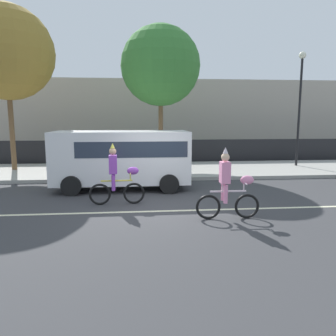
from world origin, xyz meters
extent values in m
plane|color=#38383A|center=(0.00, 0.00, 0.00)|extent=(80.00, 80.00, 0.00)
cube|color=beige|center=(0.00, -0.50, 0.00)|extent=(36.00, 0.14, 0.01)
cube|color=#9E9B93|center=(0.00, 6.50, 0.07)|extent=(60.00, 5.00, 0.15)
cube|color=black|center=(0.00, 9.40, 0.70)|extent=(40.00, 0.08, 1.40)
cube|color=#B2A899|center=(3.27, 18.00, 2.70)|extent=(28.00, 8.00, 5.41)
torus|color=black|center=(-0.79, 0.42, 0.33)|extent=(0.67, 0.09, 0.67)
torus|color=black|center=(-1.84, 0.38, 0.33)|extent=(0.67, 0.09, 0.67)
cylinder|color=#E5D84C|center=(-1.31, 0.40, 0.75)|extent=(0.97, 0.09, 0.05)
cylinder|color=#E5D84C|center=(-1.46, 0.39, 0.84)|extent=(0.04, 0.04, 0.18)
cylinder|color=#E5D84C|center=(-0.89, 0.41, 0.86)|extent=(0.04, 0.04, 0.23)
cylinder|color=#E5D84C|center=(-0.89, 0.41, 0.98)|extent=(0.05, 0.50, 0.03)
ellipsoid|color=purple|center=(-0.81, 0.41, 1.05)|extent=(0.37, 0.21, 0.24)
cube|color=purple|center=(-1.41, 0.39, 1.26)|extent=(0.25, 0.33, 0.56)
sphere|color=tan|center=(-1.41, 0.39, 1.66)|extent=(0.22, 0.22, 0.22)
cone|color=#E5D84C|center=(-1.41, 0.39, 1.84)|extent=(0.14, 0.14, 0.16)
cylinder|color=purple|center=(-1.41, 0.25, 0.71)|extent=(0.11, 0.11, 0.48)
cylinder|color=purple|center=(-1.42, 0.53, 0.71)|extent=(0.11, 0.11, 0.48)
torus|color=black|center=(2.24, -1.38, 0.33)|extent=(0.67, 0.08, 0.67)
torus|color=black|center=(1.19, -1.37, 0.33)|extent=(0.67, 0.08, 0.67)
cylinder|color=silver|center=(1.71, -1.38, 0.75)|extent=(0.97, 0.06, 0.05)
cylinder|color=silver|center=(1.56, -1.37, 0.84)|extent=(0.04, 0.04, 0.18)
cylinder|color=silver|center=(2.13, -1.38, 0.86)|extent=(0.04, 0.04, 0.23)
cylinder|color=silver|center=(2.13, -1.38, 0.98)|extent=(0.04, 0.50, 0.03)
ellipsoid|color=pink|center=(2.22, -1.38, 1.05)|extent=(0.36, 0.21, 0.24)
cube|color=pink|center=(1.61, -1.38, 1.26)|extent=(0.24, 0.32, 0.56)
sphere|color=beige|center=(1.61, -1.38, 1.66)|extent=(0.22, 0.22, 0.22)
cone|color=silver|center=(1.61, -1.38, 1.84)|extent=(0.14, 0.14, 0.16)
cylinder|color=pink|center=(1.61, -1.52, 0.71)|extent=(0.11, 0.11, 0.48)
cylinder|color=pink|center=(1.61, -1.24, 0.71)|extent=(0.11, 0.11, 0.48)
cube|color=white|center=(-1.25, 2.70, 1.23)|extent=(5.00, 2.00, 1.90)
cube|color=#283342|center=(-0.85, 2.70, 1.58)|extent=(3.90, 2.02, 0.56)
cylinder|color=black|center=(0.45, 1.70, 0.35)|extent=(0.70, 0.22, 0.70)
cylinder|color=black|center=(0.45, 3.70, 0.35)|extent=(0.70, 0.22, 0.70)
cylinder|color=black|center=(-2.95, 1.70, 0.35)|extent=(0.70, 0.22, 0.70)
cylinder|color=black|center=(-2.95, 3.70, 0.35)|extent=(0.70, 0.22, 0.70)
cylinder|color=black|center=(7.80, 6.98, 2.90)|extent=(0.12, 0.12, 5.50)
sphere|color=#EAEACC|center=(7.80, 6.98, 5.83)|extent=(0.36, 0.36, 0.36)
cylinder|color=brown|center=(-6.69, 6.92, 2.15)|extent=(0.24, 0.24, 4.00)
sphere|color=olive|center=(-6.69, 6.92, 5.69)|extent=(4.40, 4.40, 4.40)
cylinder|color=brown|center=(0.60, 7.84, 2.02)|extent=(0.24, 0.24, 3.74)
sphere|color=#387A33|center=(0.60, 7.84, 5.33)|extent=(4.11, 4.11, 4.11)
camera|label=1|loc=(-0.67, -9.64, 2.68)|focal=35.00mm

